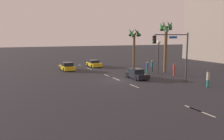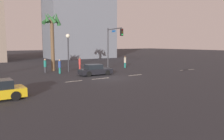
% 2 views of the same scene
% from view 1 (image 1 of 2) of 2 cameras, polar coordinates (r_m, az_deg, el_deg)
% --- Properties ---
extents(ground_plane, '(220.00, 220.00, 0.00)m').
position_cam_1_polar(ground_plane, '(30.24, 1.71, -2.53)').
color(ground_plane, '#28282D').
extents(lane_stripe_0, '(1.99, 0.14, 0.01)m').
position_cam_1_polar(lane_stripe_0, '(46.88, -8.07, 1.25)').
color(lane_stripe_0, silver).
rests_on(lane_stripe_0, ground_plane).
extents(lane_stripe_1, '(2.58, 0.14, 0.01)m').
position_cam_1_polar(lane_stripe_1, '(41.17, -5.67, 0.33)').
color(lane_stripe_1, silver).
rests_on(lane_stripe_1, ground_plane).
extents(lane_stripe_2, '(1.85, 0.14, 0.01)m').
position_cam_1_polar(lane_stripe_2, '(33.87, -1.33, -1.35)').
color(lane_stripe_2, silver).
rests_on(lane_stripe_2, ground_plane).
extents(lane_stripe_3, '(2.18, 0.14, 0.01)m').
position_cam_1_polar(lane_stripe_3, '(31.00, 1.01, -2.25)').
color(lane_stripe_3, silver).
rests_on(lane_stripe_3, ground_plane).
extents(lane_stripe_4, '(2.02, 0.14, 0.01)m').
position_cam_1_polar(lane_stripe_4, '(26.74, 5.57, -3.98)').
color(lane_stripe_4, silver).
rests_on(lane_stripe_4, ground_plane).
extents(lane_stripe_5, '(2.57, 0.14, 0.01)m').
position_cam_1_polar(lane_stripe_5, '(18.94, 21.44, -9.69)').
color(lane_stripe_5, silver).
rests_on(lane_stripe_5, ground_plane).
extents(lane_stripe_6, '(1.80, 0.14, 0.01)m').
position_cam_1_polar(lane_stripe_6, '(19.56, 19.49, -9.03)').
color(lane_stripe_6, silver).
rests_on(lane_stripe_6, ground_plane).
extents(car_0, '(4.12, 1.98, 1.34)m').
position_cam_1_polar(car_0, '(31.49, 6.16, -1.00)').
color(car_0, black).
rests_on(car_0, ground_plane).
extents(car_1, '(4.13, 2.03, 1.38)m').
position_cam_1_polar(car_1, '(39.68, -11.09, 0.83)').
color(car_1, gold).
rests_on(car_1, ground_plane).
extents(car_2, '(4.17, 1.99, 1.26)m').
position_cam_1_polar(car_2, '(43.85, -4.51, 1.60)').
color(car_2, gold).
rests_on(car_2, ground_plane).
extents(traffic_signal, '(0.95, 4.81, 6.17)m').
position_cam_1_polar(traffic_signal, '(29.13, 15.53, 5.05)').
color(traffic_signal, '#38383D').
rests_on(traffic_signal, ground_plane).
extents(streetlamp, '(0.56, 0.56, 5.17)m').
position_cam_1_polar(streetlamp, '(35.00, 11.49, 4.89)').
color(streetlamp, '#2D2D33').
rests_on(streetlamp, ground_plane).
extents(pedestrian_0, '(0.46, 0.46, 1.86)m').
position_cam_1_polar(pedestrian_0, '(34.25, 15.19, 0.14)').
color(pedestrian_0, '#BF3833').
rests_on(pedestrian_0, ground_plane).
extents(pedestrian_1, '(0.41, 0.41, 1.84)m').
position_cam_1_polar(pedestrian_1, '(36.05, 8.76, 0.69)').
color(pedestrian_1, '#1E7266').
rests_on(pedestrian_1, ground_plane).
extents(pedestrian_2, '(0.48, 0.48, 1.87)m').
position_cam_1_polar(pedestrian_2, '(38.16, 9.94, 1.11)').
color(pedestrian_2, '#333338').
rests_on(pedestrian_2, ground_plane).
extents(pedestrian_3, '(0.50, 0.50, 1.91)m').
position_cam_1_polar(pedestrian_3, '(28.12, 22.79, -1.91)').
color(pedestrian_3, '#1E7266').
rests_on(pedestrian_3, ground_plane).
extents(palm_tree_0, '(2.61, 2.79, 8.18)m').
position_cam_1_polar(palm_tree_0, '(37.45, 13.26, 8.48)').
color(palm_tree_0, brown).
rests_on(palm_tree_0, ground_plane).
extents(palm_tree_1, '(2.37, 2.51, 7.36)m').
position_cam_1_polar(palm_tree_1, '(43.68, 5.49, 7.83)').
color(palm_tree_1, brown).
rests_on(palm_tree_1, ground_plane).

